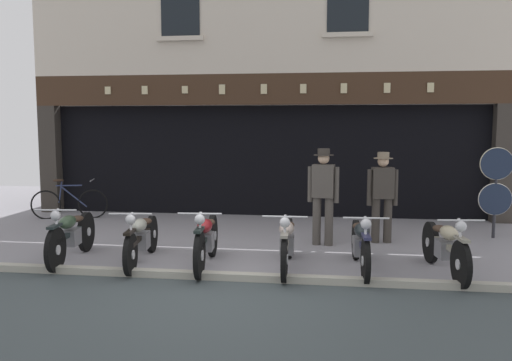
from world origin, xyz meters
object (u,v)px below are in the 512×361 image
at_px(leaning_bicycle, 69,203).
at_px(motorcycle_center, 287,241).
at_px(motorcycle_far_left, 71,234).
at_px(motorcycle_center_left, 206,239).
at_px(salesman_left, 323,192).
at_px(advert_board_far, 156,145).
at_px(motorcycle_right, 445,246).
at_px(motorcycle_left, 141,237).
at_px(advert_board_near, 204,145).
at_px(shopkeeper_center, 382,193).
at_px(tyre_sign_pole, 496,183).
at_px(motorcycle_center_right, 361,243).

bearing_deg(leaning_bicycle, motorcycle_center, 40.75).
bearing_deg(motorcycle_center, motorcycle_far_left, -1.56).
height_order(motorcycle_center_left, salesman_left, salesman_left).
bearing_deg(motorcycle_far_left, advert_board_far, -94.61).
distance_m(motorcycle_center_left, motorcycle_right, 3.50).
height_order(motorcycle_far_left, leaning_bicycle, motorcycle_far_left).
bearing_deg(salesman_left, motorcycle_left, 39.52).
height_order(motorcycle_left, advert_board_near, advert_board_near).
bearing_deg(motorcycle_center, leaning_bicycle, -35.40).
bearing_deg(motorcycle_left, advert_board_near, -95.39).
distance_m(shopkeeper_center, advert_board_near, 4.82).
bearing_deg(salesman_left, tyre_sign_pole, -153.14).
bearing_deg(motorcycle_center_left, motorcycle_center, 177.38).
distance_m(motorcycle_far_left, advert_board_near, 4.94).
height_order(tyre_sign_pole, advert_board_far, advert_board_far).
bearing_deg(motorcycle_center, advert_board_far, -54.06).
xyz_separation_m(motorcycle_far_left, tyre_sign_pole, (7.15, 2.70, 0.63)).
bearing_deg(leaning_bicycle, salesman_left, 56.59).
bearing_deg(motorcycle_left, shopkeeper_center, -159.44).
distance_m(motorcycle_left, motorcycle_center, 2.27).
bearing_deg(motorcycle_left, advert_board_far, -81.14).
height_order(motorcycle_center_right, advert_board_near, advert_board_near).
height_order(motorcycle_left, leaning_bicycle, leaning_bicycle).
xyz_separation_m(motorcycle_far_left, motorcycle_center, (3.41, -0.01, -0.01)).
bearing_deg(tyre_sign_pole, advert_board_near, 162.18).
xyz_separation_m(salesman_left, tyre_sign_pole, (3.22, 1.04, 0.09)).
height_order(motorcycle_center_left, motorcycle_center, motorcycle_center_left).
height_order(motorcycle_center_right, shopkeeper_center, shopkeeper_center).
bearing_deg(motorcycle_center, motorcycle_center_left, 0.42).
distance_m(motorcycle_left, tyre_sign_pole, 6.60).
bearing_deg(salesman_left, motorcycle_center, 82.06).
distance_m(motorcycle_center, salesman_left, 1.83).
xyz_separation_m(motorcycle_center, motorcycle_right, (2.27, 0.03, -0.00)).
bearing_deg(motorcycle_center, advert_board_near, -64.41).
xyz_separation_m(motorcycle_center_right, tyre_sign_pole, (2.65, 2.64, 0.64)).
bearing_deg(advert_board_far, motorcycle_far_left, -88.06).
distance_m(shopkeeper_center, advert_board_far, 5.83).
relative_size(motorcycle_left, leaning_bicycle, 1.22).
bearing_deg(tyre_sign_pole, leaning_bicycle, 174.53).
distance_m(salesman_left, advert_board_near, 4.23).
bearing_deg(motorcycle_far_left, salesman_left, -163.57).
bearing_deg(motorcycle_center_right, advert_board_near, -55.78).
relative_size(motorcycle_center, shopkeeper_center, 1.20).
height_order(motorcycle_left, tyre_sign_pole, tyre_sign_pole).
relative_size(motorcycle_center, advert_board_near, 1.94).
bearing_deg(leaning_bicycle, motorcycle_center_right, 45.95).
relative_size(motorcycle_right, shopkeeper_center, 1.18).
height_order(salesman_left, shopkeeper_center, salesman_left).
distance_m(motorcycle_left, motorcycle_center_left, 1.05).
xyz_separation_m(salesman_left, advert_board_far, (-4.08, 3.00, 0.69)).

